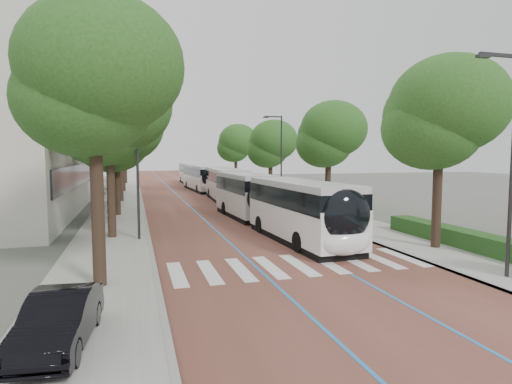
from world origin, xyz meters
TOP-DOWN VIEW (x-y plane):
  - ground at (0.00, 0.00)m, footprint 160.00×160.00m
  - road at (0.00, 40.00)m, footprint 11.00×140.00m
  - sidewalk_left at (-7.50, 40.00)m, footprint 4.00×140.00m
  - sidewalk_right at (7.50, 40.00)m, footprint 4.00×140.00m
  - kerb_left at (-5.60, 40.00)m, footprint 0.20×140.00m
  - kerb_right at (5.60, 40.00)m, footprint 0.20×140.00m
  - zebra_crossing at (0.20, 1.00)m, footprint 10.55×3.60m
  - lane_line_left at (-1.60, 40.00)m, footprint 0.12×126.00m
  - lane_line_right at (1.60, 40.00)m, footprint 0.12×126.00m
  - hedge at (9.10, 0.00)m, footprint 1.20×14.00m
  - streetlight_near at (6.62, -3.00)m, footprint 1.82×0.20m
  - streetlight_far at (6.62, 22.00)m, footprint 1.82×0.20m
  - lamp_post_left at (-6.10, 8.00)m, footprint 0.14×0.14m
  - trees_left at (-7.50, 24.68)m, footprint 6.36×60.54m
  - trees_right at (7.70, 22.22)m, footprint 5.50×47.49m
  - lead_bus at (1.87, 9.35)m, footprint 3.51×18.50m
  - bus_queued_0 at (2.37, 25.43)m, footprint 3.12×12.50m
  - bus_queued_1 at (2.00, 38.79)m, footprint 3.13×12.51m
  - bus_queued_2 at (2.41, 51.54)m, footprint 2.64×12.42m
  - parked_car at (-8.05, -4.73)m, footprint 1.73×3.98m

SIDE VIEW (x-z plane):
  - ground at x=0.00m, z-range 0.00..0.00m
  - road at x=0.00m, z-range 0.00..0.02m
  - lane_line_left at x=-1.60m, z-range 0.02..0.03m
  - lane_line_right at x=1.60m, z-range 0.02..0.03m
  - zebra_crossing at x=0.20m, z-range 0.02..0.03m
  - sidewalk_left at x=-7.50m, z-range 0.00..0.12m
  - sidewalk_right at x=7.50m, z-range 0.00..0.12m
  - kerb_left at x=-5.60m, z-range -0.01..0.13m
  - kerb_right at x=5.60m, z-range -0.01..0.13m
  - hedge at x=9.10m, z-range 0.12..0.92m
  - parked_car at x=-8.05m, z-range 0.12..1.39m
  - bus_queued_0 at x=2.37m, z-range 0.02..3.22m
  - bus_queued_1 at x=2.00m, z-range 0.02..3.22m
  - bus_queued_2 at x=2.41m, z-range 0.02..3.22m
  - lead_bus at x=1.87m, z-range 0.03..3.23m
  - lamp_post_left at x=-6.10m, z-range 0.12..8.12m
  - streetlight_near at x=6.62m, z-range 0.82..8.82m
  - streetlight_far at x=6.62m, z-range 0.82..8.82m
  - trees_right at x=7.70m, z-range 1.60..10.26m
  - trees_left at x=-7.50m, z-range 1.69..11.85m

